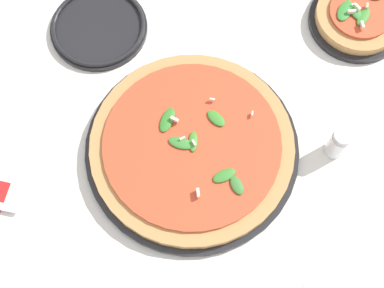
% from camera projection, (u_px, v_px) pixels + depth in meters
% --- Properties ---
extents(ground_plane, '(6.00, 6.00, 0.00)m').
position_uv_depth(ground_plane, '(205.00, 161.00, 0.89)').
color(ground_plane, silver).
extents(pizza_arugula_main, '(0.36, 0.36, 0.05)m').
position_uv_depth(pizza_arugula_main, '(192.00, 147.00, 0.88)').
color(pizza_arugula_main, black).
rests_on(pizza_arugula_main, ground_plane).
extents(pizza_personal_side, '(0.18, 0.18, 0.05)m').
position_uv_depth(pizza_personal_side, '(358.00, 18.00, 0.97)').
color(pizza_personal_side, black).
rests_on(pizza_personal_side, ground_plane).
extents(side_plate_white, '(0.18, 0.18, 0.02)m').
position_uv_depth(side_plate_white, '(99.00, 27.00, 0.97)').
color(side_plate_white, black).
rests_on(side_plate_white, ground_plane).
extents(shaker_pepper, '(0.03, 0.03, 0.07)m').
position_uv_depth(shaker_pepper, '(338.00, 143.00, 0.86)').
color(shaker_pepper, silver).
rests_on(shaker_pepper, ground_plane).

